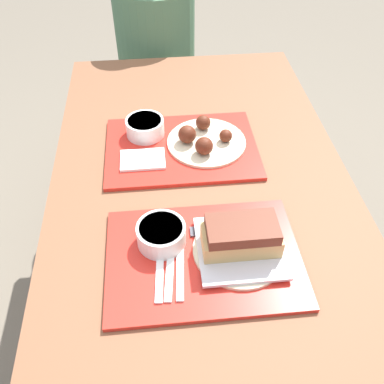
{
  "coord_description": "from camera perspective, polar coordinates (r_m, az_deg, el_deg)",
  "views": [
    {
      "loc": [
        -0.11,
        -0.73,
        1.52
      ],
      "look_at": [
        -0.03,
        0.01,
        0.78
      ],
      "focal_mm": 40.0,
      "sensor_mm": 36.0,
      "label": 1
    }
  ],
  "objects": [
    {
      "name": "tray_far",
      "position": [
        1.24,
        -1.4,
        5.87
      ],
      "size": [
        0.43,
        0.31,
        0.01
      ],
      "color": "red",
      "rests_on": "picnic_table"
    },
    {
      "name": "picnic_table",
      "position": [
        1.15,
        1.75,
        -5.32
      ],
      "size": [
        0.8,
        1.59,
        0.74
      ],
      "color": "brown",
      "rests_on": "ground_plane"
    },
    {
      "name": "picnic_bench_far",
      "position": [
        2.08,
        -1.85,
        11.72
      ],
      "size": [
        0.76,
        0.28,
        0.47
      ],
      "color": "brown",
      "rests_on": "ground_plane"
    },
    {
      "name": "napkin_far",
      "position": [
        1.19,
        -6.59,
        4.32
      ],
      "size": [
        0.12,
        0.09,
        0.01
      ],
      "color": "white",
      "rests_on": "tray_far"
    },
    {
      "name": "condiment_packet",
      "position": [
        1.0,
        0.76,
        -5.29
      ],
      "size": [
        0.04,
        0.03,
        0.01
      ],
      "color": "#3F3F47",
      "rests_on": "tray_near"
    },
    {
      "name": "tray_near",
      "position": [
        0.97,
        1.56,
        -8.76
      ],
      "size": [
        0.43,
        0.31,
        0.01
      ],
      "color": "red",
      "rests_on": "picnic_table"
    },
    {
      "name": "ground_plane",
      "position": [
        1.69,
        1.26,
        -19.48
      ],
      "size": [
        12.0,
        12.0,
        0.0
      ],
      "primitive_type": "plane",
      "color": "#706656"
    },
    {
      "name": "plastic_fork_near",
      "position": [
        0.94,
        -2.95,
        -10.04
      ],
      "size": [
        0.04,
        0.17,
        0.0
      ],
      "color": "white",
      "rests_on": "tray_near"
    },
    {
      "name": "plastic_spoon_near",
      "position": [
        0.94,
        -4.31,
        -10.13
      ],
      "size": [
        0.03,
        0.17,
        0.0
      ],
      "color": "white",
      "rests_on": "tray_near"
    },
    {
      "name": "bowl_coleslaw_far",
      "position": [
        1.27,
        -6.29,
        8.69
      ],
      "size": [
        0.11,
        0.11,
        0.05
      ],
      "color": "white",
      "rests_on": "tray_far"
    },
    {
      "name": "bowl_coleslaw_near",
      "position": [
        0.97,
        -4.12,
        -5.57
      ],
      "size": [
        0.11,
        0.11,
        0.05
      ],
      "color": "white",
      "rests_on": "tray_near"
    },
    {
      "name": "person_seated_across",
      "position": [
        1.91,
        -4.96,
        20.69
      ],
      "size": [
        0.33,
        0.33,
        0.67
      ],
      "color": "#477051",
      "rests_on": "picnic_bench_far"
    },
    {
      "name": "wings_plate_far",
      "position": [
        1.23,
        1.57,
        7.1
      ],
      "size": [
        0.23,
        0.23,
        0.06
      ],
      "color": "beige",
      "rests_on": "tray_far"
    },
    {
      "name": "plastic_knife_near",
      "position": [
        0.94,
        -1.6,
        -9.94
      ],
      "size": [
        0.03,
        0.17,
        0.0
      ],
      "color": "white",
      "rests_on": "tray_near"
    },
    {
      "name": "brisket_sandwich_plate",
      "position": [
        0.95,
        6.52,
        -6.51
      ],
      "size": [
        0.21,
        0.21,
        0.09
      ],
      "color": "beige",
      "rests_on": "tray_near"
    }
  ]
}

